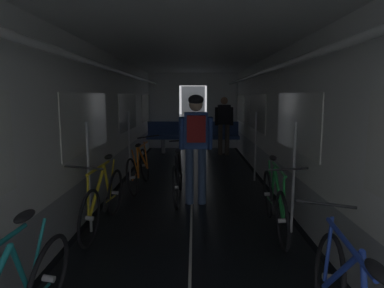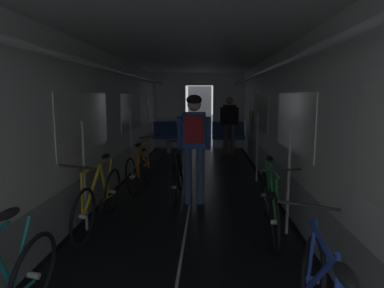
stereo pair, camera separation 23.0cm
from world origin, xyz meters
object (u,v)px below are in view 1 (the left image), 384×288
at_px(bench_seat_far_right, 223,134).
at_px(bicycle_black_in_aisle, 178,176).
at_px(bicycle_green, 275,202).
at_px(person_standing_near_bench, 224,122).
at_px(bench_seat_far_left, 163,134).
at_px(bicycle_orange, 139,168).
at_px(person_cyclist_aisle, 196,137).
at_px(bicycle_yellow, 104,200).

height_order(bench_seat_far_right, bicycle_black_in_aisle, bench_seat_far_right).
bearing_deg(bicycle_green, person_standing_near_bench, 91.60).
bearing_deg(bicycle_black_in_aisle, bench_seat_far_left, 98.28).
xyz_separation_m(bicycle_green, bicycle_black_in_aisle, (-1.29, 1.33, 0.00)).
xyz_separation_m(bench_seat_far_right, bicycle_orange, (-1.88, -3.97, -0.19)).
relative_size(bicycle_green, person_cyclist_aisle, 0.98).
height_order(bicycle_orange, bicycle_green, bicycle_orange).
bearing_deg(bicycle_yellow, person_standing_near_bench, 69.78).
relative_size(bicycle_orange, bicycle_green, 1.00).
relative_size(bicycle_green, bicycle_yellow, 1.00).
height_order(bench_seat_far_right, bicycle_yellow, bench_seat_far_right).
xyz_separation_m(person_cyclist_aisle, bicycle_black_in_aisle, (-0.30, 0.26, -0.69)).
bearing_deg(bicycle_green, bicycle_orange, 135.91).
bearing_deg(bench_seat_far_right, bicycle_yellow, -108.99).
relative_size(bench_seat_far_right, bicycle_orange, 0.58).
relative_size(bicycle_orange, bicycle_black_in_aisle, 1.00).
bearing_deg(bench_seat_far_right, bicycle_black_in_aisle, -103.78).
bearing_deg(person_cyclist_aisle, bicycle_yellow, -139.76).
bearing_deg(bicycle_black_in_aisle, bench_seat_far_right, 76.22).
xyz_separation_m(bench_seat_far_right, person_standing_near_bench, (0.00, -0.38, 0.41)).
bearing_deg(bicycle_yellow, bicycle_orange, 85.71).
distance_m(bicycle_yellow, person_cyclist_aisle, 1.70).
bearing_deg(bicycle_orange, person_standing_near_bench, 62.33).
distance_m(bicycle_green, bicycle_black_in_aisle, 1.85).
bearing_deg(bench_seat_far_right, person_standing_near_bench, -89.59).
xyz_separation_m(bench_seat_far_left, bicycle_green, (1.96, -5.94, -0.18)).
bearing_deg(bench_seat_far_left, person_cyclist_aisle, -78.76).
bearing_deg(person_standing_near_bench, bench_seat_far_right, 90.41).
xyz_separation_m(bench_seat_far_left, bicycle_black_in_aisle, (0.67, -4.60, -0.18)).
height_order(bicycle_orange, person_cyclist_aisle, person_cyclist_aisle).
distance_m(bicycle_orange, bicycle_yellow, 1.92).
relative_size(bicycle_green, bicycle_black_in_aisle, 1.00).
height_order(bench_seat_far_left, bench_seat_far_right, same).
height_order(bicycle_green, person_cyclist_aisle, person_cyclist_aisle).
xyz_separation_m(bench_seat_far_left, person_standing_near_bench, (1.80, -0.38, 0.41)).
xyz_separation_m(bicycle_green, person_standing_near_bench, (-0.15, 5.56, 0.59)).
bearing_deg(person_cyclist_aisle, bicycle_orange, 139.20).
xyz_separation_m(bicycle_orange, person_standing_near_bench, (1.88, 3.59, 0.60)).
relative_size(bench_seat_far_left, person_cyclist_aisle, 0.57).
relative_size(bicycle_yellow, bicycle_black_in_aisle, 1.00).
height_order(person_cyclist_aisle, bicycle_black_in_aisle, person_cyclist_aisle).
distance_m(person_cyclist_aisle, person_standing_near_bench, 4.57).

